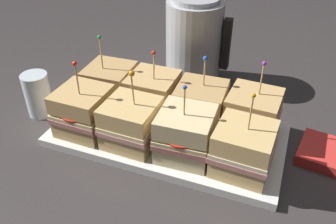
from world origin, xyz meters
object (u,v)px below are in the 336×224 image
(sandwich_front_far_left, at_px, (84,111))
(sandwich_front_center_right, at_px, (186,134))
(sandwich_back_center_right, at_px, (201,105))
(sandwich_front_center_left, at_px, (131,123))
(sandwich_front_far_right, at_px, (243,149))
(sandwich_back_far_right, at_px, (252,115))
(drinking_glass, at_px, (38,94))
(sandwich_back_center_left, at_px, (153,95))
(kettle_steel, at_px, (194,42))
(sandwich_back_far_left, at_px, (111,86))
(napkin_stack, at_px, (326,153))
(serving_platter, at_px, (168,135))

(sandwich_front_far_left, bearing_deg, sandwich_front_center_right, 0.71)
(sandwich_back_center_right, bearing_deg, sandwich_front_center_left, -134.77)
(sandwich_front_far_right, bearing_deg, sandwich_back_far_right, 91.86)
(sandwich_back_center_right, bearing_deg, drinking_glass, -168.70)
(sandwich_front_far_left, relative_size, sandwich_back_center_left, 1.05)
(sandwich_back_far_right, xyz_separation_m, kettle_steel, (-0.20, 0.21, 0.05))
(sandwich_back_far_left, height_order, napkin_stack, sandwich_back_far_left)
(sandwich_front_center_left, height_order, sandwich_front_far_right, same)
(sandwich_front_far_left, distance_m, sandwich_back_center_left, 0.16)
(sandwich_front_center_right, xyz_separation_m, sandwich_back_center_left, (-0.12, 0.11, -0.00))
(sandwich_front_center_right, xyz_separation_m, sandwich_back_center_right, (-0.00, 0.11, -0.00))
(sandwich_back_center_right, relative_size, kettle_steel, 0.64)
(sandwich_back_far_left, bearing_deg, napkin_stack, -0.16)
(sandwich_front_far_right, distance_m, sandwich_back_far_right, 0.12)
(serving_platter, xyz_separation_m, sandwich_back_far_right, (0.17, 0.06, 0.06))
(sandwich_back_far_left, height_order, sandwich_back_center_left, sandwich_back_far_left)
(sandwich_back_center_left, bearing_deg, drinking_glass, -164.36)
(sandwich_back_center_right, bearing_deg, sandwich_back_far_left, 179.90)
(serving_platter, xyz_separation_m, sandwich_back_far_left, (-0.17, 0.06, 0.06))
(sandwich_front_far_left, xyz_separation_m, sandwich_front_center_right, (0.23, 0.00, -0.00))
(sandwich_front_center_left, height_order, drinking_glass, sandwich_front_center_left)
(sandwich_back_far_left, bearing_deg, serving_platter, -18.52)
(sandwich_front_far_left, distance_m, sandwich_back_far_right, 0.36)
(napkin_stack, bearing_deg, drinking_glass, -173.46)
(sandwich_front_center_right, distance_m, sandwich_back_far_left, 0.26)
(sandwich_back_center_right, bearing_deg, sandwich_front_center_right, -88.63)
(napkin_stack, bearing_deg, sandwich_back_far_right, 178.83)
(sandwich_back_center_left, bearing_deg, sandwich_front_center_left, -90.11)
(sandwich_back_far_left, relative_size, sandwich_back_far_right, 1.04)
(sandwich_front_far_right, bearing_deg, sandwich_back_center_right, 136.06)
(sandwich_back_far_right, bearing_deg, serving_platter, -160.90)
(sandwich_back_center_left, bearing_deg, serving_platter, -43.48)
(sandwich_front_far_left, distance_m, sandwich_front_center_right, 0.23)
(drinking_glass, bearing_deg, kettle_steel, 44.17)
(sandwich_front_center_left, xyz_separation_m, kettle_steel, (0.03, 0.33, 0.05))
(sandwich_front_far_left, bearing_deg, sandwich_back_center_left, 44.79)
(napkin_stack, bearing_deg, sandwich_back_center_right, 179.79)
(serving_platter, height_order, sandwich_front_far_right, sandwich_front_far_right)
(sandwich_front_far_right, bearing_deg, kettle_steel, 121.69)
(drinking_glass, bearing_deg, sandwich_front_far_right, -4.23)
(serving_platter, xyz_separation_m, sandwich_front_far_left, (-0.17, -0.06, 0.06))
(sandwich_front_center_left, relative_size, sandwich_front_far_right, 1.00)
(serving_platter, distance_m, kettle_steel, 0.29)
(sandwich_back_center_right, bearing_deg, sandwich_back_center_left, -179.31)
(sandwich_back_far_right, height_order, napkin_stack, sandwich_back_far_right)
(sandwich_front_far_right, xyz_separation_m, sandwich_back_center_right, (-0.12, 0.11, 0.00))
(sandwich_front_far_right, xyz_separation_m, sandwich_back_center_left, (-0.23, 0.11, 0.00))
(sandwich_back_far_left, bearing_deg, drinking_glass, -153.81)
(kettle_steel, bearing_deg, napkin_stack, -30.81)
(serving_platter, height_order, napkin_stack, napkin_stack)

